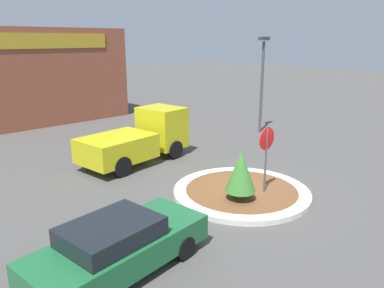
{
  "coord_description": "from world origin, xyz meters",
  "views": [
    {
      "loc": [
        -9.84,
        -7.91,
        5.4
      ],
      "look_at": [
        -0.11,
        2.48,
        1.4
      ],
      "focal_mm": 35.0,
      "sensor_mm": 36.0,
      "label": 1
    }
  ],
  "objects_px": {
    "parked_sedan_green": "(118,246)",
    "light_pole": "(262,77)",
    "stop_sign": "(266,148)",
    "utility_truck": "(140,138)"
  },
  "relations": [
    {
      "from": "utility_truck",
      "to": "light_pole",
      "type": "xyz_separation_m",
      "value": [
        8.48,
        -0.36,
        2.22
      ]
    },
    {
      "from": "stop_sign",
      "to": "utility_truck",
      "type": "distance_m",
      "value": 6.4
    },
    {
      "from": "stop_sign",
      "to": "light_pole",
      "type": "distance_m",
      "value": 9.78
    },
    {
      "from": "stop_sign",
      "to": "light_pole",
      "type": "xyz_separation_m",
      "value": [
        7.63,
        5.94,
        1.52
      ]
    },
    {
      "from": "stop_sign",
      "to": "utility_truck",
      "type": "relative_size",
      "value": 0.48
    },
    {
      "from": "light_pole",
      "to": "stop_sign",
      "type": "bearing_deg",
      "value": -142.1
    },
    {
      "from": "utility_truck",
      "to": "parked_sedan_green",
      "type": "height_order",
      "value": "utility_truck"
    },
    {
      "from": "utility_truck",
      "to": "light_pole",
      "type": "height_order",
      "value": "light_pole"
    },
    {
      "from": "parked_sedan_green",
      "to": "light_pole",
      "type": "height_order",
      "value": "light_pole"
    },
    {
      "from": "parked_sedan_green",
      "to": "light_pole",
      "type": "relative_size",
      "value": 0.84
    }
  ]
}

